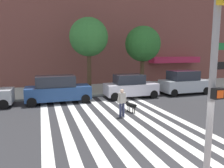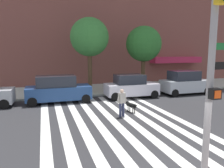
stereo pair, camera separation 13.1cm
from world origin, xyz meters
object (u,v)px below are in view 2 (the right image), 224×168
Objects in this scene: parked_car_third_in_line at (131,87)px; parked_car_behind_first at (58,89)px; parked_car_fourth_in_line at (185,83)px; dog_on_leash at (131,105)px; street_tree_nearest at (89,37)px; street_tree_middle at (144,44)px; traffic_light_pole at (213,63)px; pedestrian_dog_walker at (122,101)px.

parked_car_behind_first is at bearing -179.99° from parked_car_third_in_line.
parked_car_fourth_in_line is 7.98m from dog_on_leash.
street_tree_nearest reaches higher than parked_car_third_in_line.
street_tree_nearest is 5.20m from street_tree_middle.
traffic_light_pole is at bearing -89.49° from street_tree_nearest.
street_tree_middle reaches higher than parked_car_third_in_line.
street_tree_middle is at bearing -1.95° from street_tree_nearest.
traffic_light_pole is 12.62m from parked_car_third_in_line.
dog_on_leash is (-4.04, -6.86, -4.00)m from street_tree_middle.
parked_car_behind_first is at bearing -161.46° from street_tree_middle.
traffic_light_pole is 14.59m from parked_car_fourth_in_line.
street_tree_nearest is 4.02× the size of pedestrian_dog_walker.
street_tree_nearest is (-0.13, 14.98, 1.47)m from traffic_light_pole.
dog_on_leash is (4.18, -4.10, -0.53)m from parked_car_behind_first.
pedestrian_dog_walker is (0.26, -7.78, -4.06)m from street_tree_nearest.
parked_car_behind_first reaches higher than parked_car_third_in_line.
pedestrian_dog_walker is 1.25m from dog_on_leash.
street_tree_middle is at bearing 135.35° from parked_car_fourth_in_line.
parked_car_fourth_in_line reaches higher than dog_on_leash.
parked_car_third_in_line is at bearing -46.32° from street_tree_nearest.
parked_car_fourth_in_line is (7.83, 12.05, -2.52)m from traffic_light_pole.
street_tree_middle is at bearing 49.24° from parked_car_third_in_line.
parked_car_fourth_in_line is 0.65× the size of street_tree_nearest.
pedestrian_dog_walker is at bearing -147.79° from parked_car_fourth_in_line.
traffic_light_pole reaches higher than parked_car_behind_first.
parked_car_fourth_in_line is at bearing 31.01° from dog_on_leash.
street_tree_middle is (-2.79, 2.75, 3.44)m from parked_car_fourth_in_line.
street_tree_middle is (8.22, 2.75, 3.46)m from parked_car_behind_first.
street_tree_middle is (2.37, 2.75, 3.53)m from parked_car_third_in_line.
street_tree_middle is 9.71m from pedestrian_dog_walker.
parked_car_third_in_line is at bearing 62.39° from pedestrian_dog_walker.
traffic_light_pole is at bearing -108.79° from street_tree_middle.
parked_car_behind_first is at bearing 135.53° from dog_on_leash.
street_tree_nearest reaches higher than pedestrian_dog_walker.
dog_on_leash is at bearing -80.83° from street_tree_nearest.
parked_car_behind_first is 4.34× the size of dog_on_leash.
parked_car_fourth_in_line is at bearing -20.21° from street_tree_nearest.
street_tree_middle is at bearing 57.15° from pedestrian_dog_walker.
street_tree_nearest is at bearing 43.92° from parked_car_behind_first.
street_tree_nearest reaches higher than street_tree_middle.
traffic_light_pole is 12.72m from parked_car_behind_first.
street_tree_middle reaches higher than dog_on_leash.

